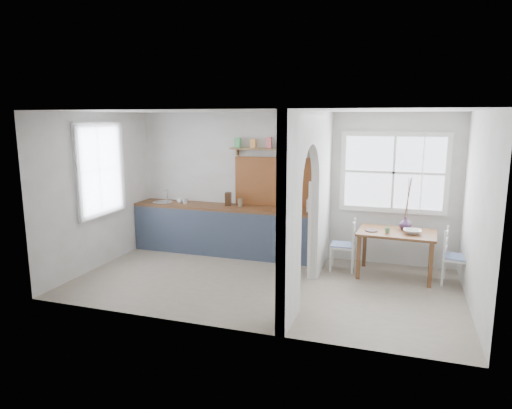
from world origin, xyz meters
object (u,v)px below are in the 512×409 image
(dining_table, at_px, (395,254))
(chair_left, at_px, (343,245))
(chair_right, at_px, (457,257))
(kettle, at_px, (311,205))
(vase, at_px, (405,223))

(dining_table, height_order, chair_left, chair_left)
(dining_table, relative_size, chair_left, 1.38)
(chair_left, distance_m, chair_right, 1.75)
(chair_left, bearing_deg, dining_table, 82.27)
(kettle, bearing_deg, dining_table, -12.85)
(dining_table, bearing_deg, chair_right, -2.82)
(vase, bearing_deg, chair_left, -174.05)
(chair_left, xyz_separation_m, chair_right, (1.74, -0.17, 0.01))
(chair_left, relative_size, chair_right, 0.99)
(kettle, relative_size, vase, 1.19)
(chair_right, bearing_deg, dining_table, 94.03)
(dining_table, height_order, kettle, kettle)
(chair_left, relative_size, vase, 4.08)
(chair_left, distance_m, vase, 1.06)
(chair_left, bearing_deg, vase, 93.39)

